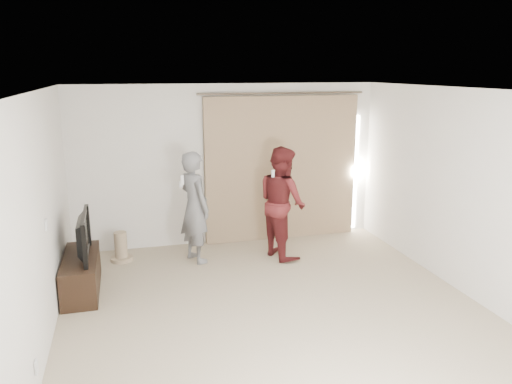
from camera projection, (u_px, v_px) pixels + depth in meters
floor at (278, 315)px, 5.87m from camera, size 5.50×5.50×0.00m
wall_back at (228, 165)px, 8.14m from camera, size 5.00×0.04×2.60m
wall_left at (38, 227)px, 4.93m from camera, size 0.04×5.50×2.60m
ceiling at (280, 90)px, 5.25m from camera, size 5.00×5.50×0.01m
curtain at (283, 168)px, 8.33m from camera, size 2.80×0.11×2.46m
tv_console at (81, 274)px, 6.46m from camera, size 0.43×1.24×0.48m
tv at (78, 236)px, 6.33m from camera, size 0.14×0.98×0.56m
scratching_post at (121, 249)px, 7.51m from camera, size 0.34×0.34×0.45m
person_man at (195, 207)px, 7.37m from camera, size 0.61×0.72×1.67m
person_woman at (282, 202)px, 7.57m from camera, size 0.83×0.96×1.71m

